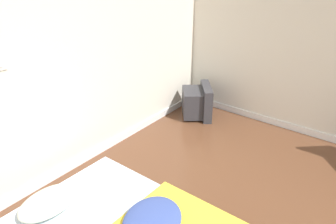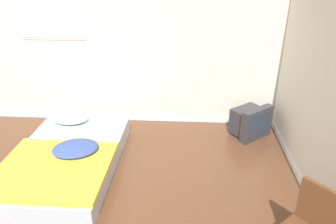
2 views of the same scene
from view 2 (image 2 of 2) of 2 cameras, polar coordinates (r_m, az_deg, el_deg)
name	(u,v)px [view 2 (image 2 of 2)]	position (r m, az deg, el deg)	size (l,w,h in m)	color
wall_back	(85,39)	(5.07, -14.27, 12.25)	(8.13, 0.08, 2.60)	silver
mattress_bed	(66,158)	(4.26, -17.34, -7.71)	(1.25, 2.00, 0.37)	silver
crt_tv	(250,122)	(4.90, 14.14, -1.62)	(0.63, 0.61, 0.47)	#333338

